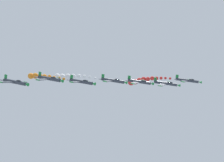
{
  "coord_description": "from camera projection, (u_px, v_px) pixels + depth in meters",
  "views": [
    {
      "loc": [
        77.82,
        44.9,
        126.48
      ],
      "look_at": [
        0.0,
        0.0,
        101.34
      ],
      "focal_mm": 42.75,
      "sensor_mm": 36.0,
      "label": 1
    }
  ],
  "objects": [
    {
      "name": "airplane_right_outer",
      "position": [
        81.0,
        82.0,
        88.92
      ],
      "size": [
        9.42,
        10.35,
        3.03
      ],
      "rotation": [
        0.0,
        -0.21,
        0.0
      ],
      "color": "#333842"
    },
    {
      "name": "airplane_trailing",
      "position": [
        50.0,
        79.0,
        85.79
      ],
      "size": [
        9.5,
        10.35,
        2.77
      ],
      "rotation": [
        0.0,
        -0.16,
        0.0
      ],
      "color": "#333842"
    },
    {
      "name": "smoke_trail_right_outer",
      "position": [
        39.0,
        76.0,
        98.13
      ],
      "size": [
        2.32,
        17.46,
        2.69
      ],
      "color": "orange"
    },
    {
      "name": "smoke_trail_lead",
      "position": [
        141.0,
        81.0,
        115.99
      ],
      "size": [
        2.83,
        19.23,
        5.84
      ],
      "color": "red"
    },
    {
      "name": "airplane_left_outer",
      "position": [
        113.0,
        81.0,
        93.89
      ],
      "size": [
        9.47,
        10.35,
        2.89
      ],
      "rotation": [
        0.0,
        -0.18,
        0.0
      ],
      "color": "#333842"
    },
    {
      "name": "airplane_left_inner",
      "position": [
        166.0,
        83.0,
        101.14
      ],
      "size": [
        9.56,
        10.35,
        2.35
      ],
      "rotation": [
        0.0,
        -0.06,
        0.0
      ],
      "color": "#333842"
    },
    {
      "name": "airplane_lead",
      "position": [
        187.0,
        80.0,
        106.02
      ],
      "size": [
        9.53,
        10.35,
        2.66
      ],
      "rotation": [
        0.0,
        -0.13,
        0.0
      ],
      "color": "#333842"
    },
    {
      "name": "airplane_right_inner",
      "position": [
        139.0,
        82.0,
        97.96
      ],
      "size": [
        9.54,
        10.35,
        2.55
      ],
      "rotation": [
        0.0,
        -0.11,
        0.0
      ],
      "color": "#333842"
    },
    {
      "name": "smoke_trail_left_outer",
      "position": [
        67.0,
        77.0,
        102.24
      ],
      "size": [
        3.81,
        17.87,
        2.85
      ],
      "color": "white"
    },
    {
      "name": "airplane_high_slot",
      "position": [
        15.0,
        82.0,
        80.28
      ],
      "size": [
        9.38,
        10.35,
        3.13
      ],
      "rotation": [
        0.0,
        -0.24,
        0.0
      ],
      "color": "#333842"
    }
  ]
}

